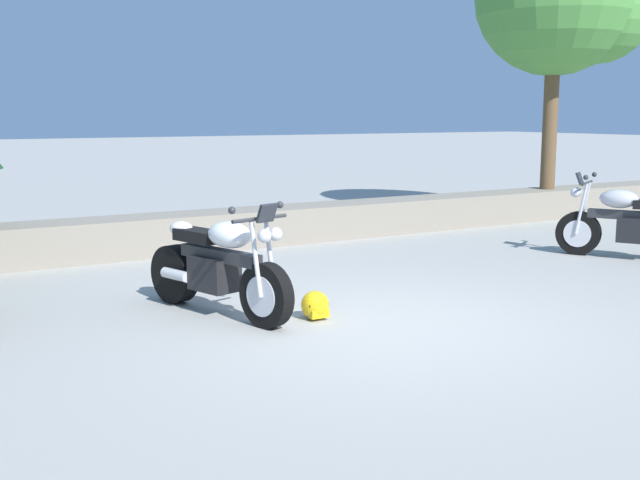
# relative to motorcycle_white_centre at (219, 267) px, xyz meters

# --- Properties ---
(ground_plane) EXTENTS (120.00, 120.00, 0.00)m
(ground_plane) POSITION_rel_motorcycle_white_centre_xyz_m (1.18, -1.14, -0.49)
(ground_plane) COLOR #A3A099
(stone_wall) EXTENTS (36.00, 0.80, 0.55)m
(stone_wall) POSITION_rel_motorcycle_white_centre_xyz_m (1.18, 3.66, -0.21)
(stone_wall) COLOR gray
(stone_wall) RESTS_ON ground
(motorcycle_white_centre) EXTENTS (0.88, 2.03, 1.18)m
(motorcycle_white_centre) POSITION_rel_motorcycle_white_centre_xyz_m (0.00, 0.00, 0.00)
(motorcycle_white_centre) COLOR black
(motorcycle_white_centre) RESTS_ON ground
(motorcycle_silver_far_right) EXTENTS (1.20, 1.87, 1.18)m
(motorcycle_silver_far_right) POSITION_rel_motorcycle_white_centre_xyz_m (6.12, -0.09, 0.00)
(motorcycle_silver_far_right) COLOR black
(motorcycle_silver_far_right) RESTS_ON ground
(rider_helmet) EXTENTS (0.28, 0.28, 0.28)m
(rider_helmet) POSITION_rel_motorcycle_white_centre_xyz_m (0.74, -0.64, -0.35)
(rider_helmet) COLOR yellow
(rider_helmet) RESTS_ON ground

